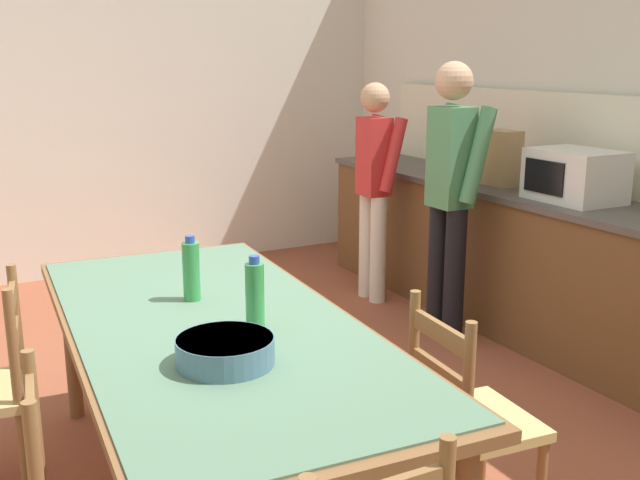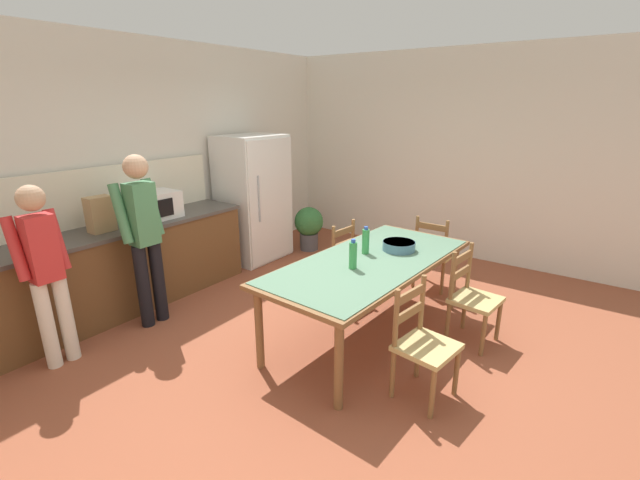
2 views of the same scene
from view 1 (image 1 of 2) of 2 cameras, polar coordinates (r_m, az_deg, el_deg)
name	(u,v)px [view 1 (image 1 of 2)]	position (r m, az deg, el deg)	size (l,w,h in m)	color
ground_plane	(237,446)	(3.61, -6.32, -15.35)	(8.32, 8.32, 0.00)	brown
wall_left	(78,96)	(6.31, -17.97, 10.43)	(0.12, 5.20, 2.90)	silver
kitchen_counter	(496,251)	(5.21, 13.29, -0.84)	(3.32, 0.66, 0.93)	brown
counter_splashback	(539,137)	(5.29, 16.32, 7.57)	(3.28, 0.03, 0.60)	#EFE8CB
microwave	(575,176)	(4.61, 18.84, 4.67)	(0.50, 0.39, 0.30)	white
paper_bag	(501,158)	(5.05, 13.64, 6.09)	(0.24, 0.16, 0.36)	tan
dining_table	(213,339)	(2.88, -8.12, -7.47)	(2.35, 1.16, 0.78)	brown
bottle_near_centre	(191,270)	(3.08, -9.78, -2.30)	(0.07, 0.07, 0.27)	green
bottle_off_centre	(255,294)	(2.75, -4.98, -4.13)	(0.07, 0.07, 0.27)	green
serving_bowl	(225,349)	(2.46, -7.24, -8.25)	(0.32, 0.32, 0.09)	slate
chair_side_far_right	(467,421)	(2.90, 11.17, -13.38)	(0.45, 0.43, 0.91)	olive
person_at_sink	(375,180)	(5.39, 4.18, 4.55)	(0.40, 0.27, 1.58)	silver
person_at_counter	(451,188)	(4.64, 9.93, 3.92)	(0.43, 0.30, 1.73)	black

